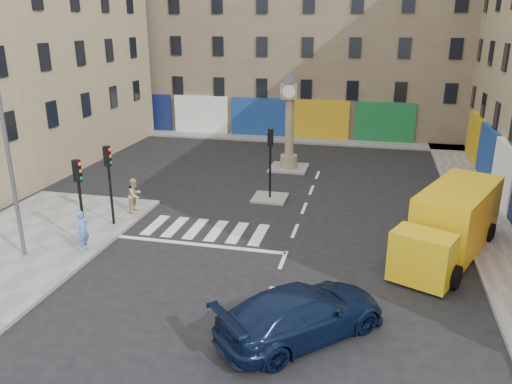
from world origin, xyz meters
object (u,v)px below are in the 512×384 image
(traffic_light_left_far, at_px, (109,173))
(pedestrian_tan, at_px, (135,195))
(navy_sedan, at_px, (302,313))
(yellow_van, at_px, (451,223))
(pedestrian_blue, at_px, (83,231))
(traffic_light_island, at_px, (270,152))
(traffic_light_left_near, at_px, (79,189))
(clock_pillar, at_px, (290,114))
(lamp_post, at_px, (6,142))

(traffic_light_left_far, distance_m, pedestrian_tan, 2.36)
(navy_sedan, distance_m, yellow_van, 8.73)
(traffic_light_left_far, distance_m, pedestrian_blue, 3.31)
(traffic_light_island, bearing_deg, yellow_van, -29.30)
(traffic_light_left_far, relative_size, navy_sedan, 0.68)
(navy_sedan, bearing_deg, traffic_light_left_near, 22.46)
(traffic_light_island, bearing_deg, clock_pillar, 90.00)
(traffic_light_left_near, relative_size, traffic_light_left_far, 1.00)
(clock_pillar, distance_m, pedestrian_blue, 15.72)
(clock_pillar, relative_size, yellow_van, 0.80)
(traffic_light_island, relative_size, pedestrian_tan, 2.17)
(traffic_light_left_near, bearing_deg, lamp_post, -143.62)
(traffic_light_left_near, bearing_deg, traffic_light_left_far, 90.00)
(yellow_van, bearing_deg, lamp_post, -141.19)
(traffic_light_left_near, relative_size, pedestrian_tan, 2.17)
(clock_pillar, relative_size, navy_sedan, 1.12)
(navy_sedan, relative_size, pedestrian_tan, 3.21)
(pedestrian_tan, bearing_deg, traffic_light_left_near, -173.20)
(traffic_light_island, xyz_separation_m, navy_sedan, (3.45, -11.88, -1.80))
(lamp_post, relative_size, pedestrian_blue, 4.78)
(navy_sedan, height_order, yellow_van, yellow_van)
(yellow_van, xyz_separation_m, pedestrian_tan, (-14.49, 1.05, -0.32))
(traffic_light_left_far, distance_m, traffic_light_island, 8.30)
(traffic_light_left_far, height_order, traffic_light_island, traffic_light_left_far)
(clock_pillar, xyz_separation_m, navy_sedan, (3.45, -17.87, -2.76))
(traffic_light_left_far, distance_m, clock_pillar, 13.05)
(traffic_light_left_far, bearing_deg, traffic_light_left_near, -90.00)
(lamp_post, distance_m, pedestrian_blue, 4.44)
(traffic_light_island, relative_size, lamp_post, 0.45)
(lamp_post, distance_m, clock_pillar, 17.31)
(traffic_light_left_far, bearing_deg, pedestrian_blue, -84.91)
(traffic_light_left_near, bearing_deg, pedestrian_blue, -62.30)
(traffic_light_island, bearing_deg, lamp_post, -131.71)
(traffic_light_island, height_order, navy_sedan, traffic_light_island)
(lamp_post, height_order, yellow_van, lamp_post)
(navy_sedan, distance_m, pedestrian_blue, 10.15)
(traffic_light_left_near, bearing_deg, navy_sedan, -22.68)
(traffic_light_left_near, height_order, navy_sedan, traffic_light_left_near)
(traffic_light_left_near, height_order, yellow_van, traffic_light_left_near)
(traffic_light_left_far, xyz_separation_m, lamp_post, (-1.90, -3.80, 2.17))
(traffic_light_island, distance_m, lamp_post, 12.52)
(yellow_van, bearing_deg, pedestrian_tan, -160.21)
(yellow_van, bearing_deg, pedestrian_blue, -142.43)
(lamp_post, height_order, navy_sedan, lamp_post)
(yellow_van, relative_size, pedestrian_blue, 4.36)
(pedestrian_blue, bearing_deg, lamp_post, 124.25)
(navy_sedan, xyz_separation_m, pedestrian_tan, (-9.45, 8.16, 0.21))
(traffic_light_left_far, bearing_deg, clock_pillar, 61.06)
(traffic_light_island, distance_m, pedestrian_blue, 10.38)
(clock_pillar, relative_size, pedestrian_blue, 3.51)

